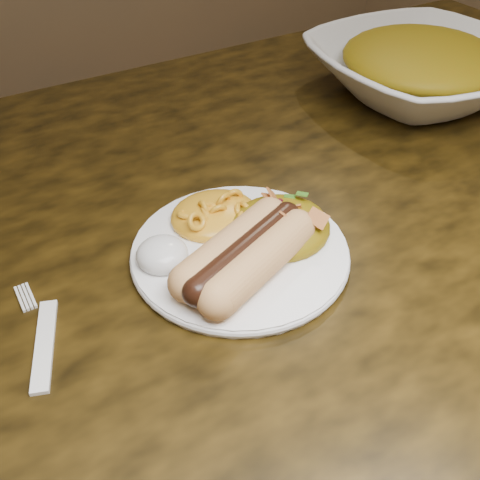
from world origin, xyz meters
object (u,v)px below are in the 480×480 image
plate (240,252)px  serving_bowl (420,71)px  table (227,295)px  fork (45,344)px

plate → serving_bowl: (0.41, 0.18, 0.03)m
table → plate: bearing=-97.5°
table → plate: plate is taller
plate → serving_bowl: serving_bowl is taller
table → fork: 0.23m
table → plate: size_ratio=7.41×
plate → fork: plate is taller
table → serving_bowl: bearing=19.3°
fork → serving_bowl: 0.65m
fork → table: bearing=34.5°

